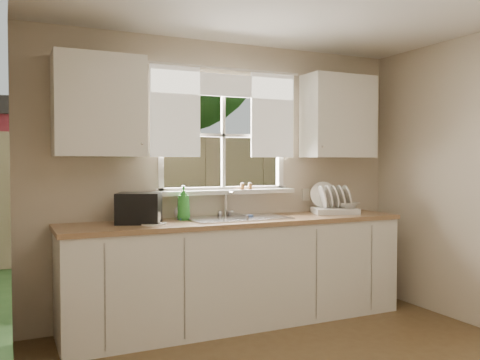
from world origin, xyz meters
name	(u,v)px	position (x,y,z in m)	size (l,w,h in m)	color
room_walls	(371,193)	(0.00, -0.07, 1.24)	(3.62, 4.02, 2.50)	beige
window	(224,153)	(0.00, 2.00, 1.49)	(1.38, 0.16, 1.06)	white
curtains	(226,104)	(0.00, 1.95, 1.93)	(1.50, 0.03, 0.81)	white
base_cabinets	(239,273)	(0.00, 1.68, 0.43)	(3.00, 0.62, 0.87)	white
countertop	(239,221)	(0.00, 1.68, 0.89)	(3.04, 0.65, 0.04)	#9A734D
upper_cabinet_left	(99,106)	(-1.15, 1.82, 1.85)	(0.70, 0.33, 0.80)	white
upper_cabinet_right	(338,117)	(1.15, 1.82, 1.85)	(0.70, 0.33, 0.80)	white
wall_outlet	(306,195)	(0.88, 1.99, 1.08)	(0.08, 0.01, 0.12)	beige
sill_jars	(246,186)	(0.20, 1.94, 1.18)	(0.12, 0.04, 0.06)	brown
backyard	(129,64)	(0.58, 8.42, 3.46)	(20.00, 10.00, 6.13)	#335421
sink	(237,227)	(0.00, 1.71, 0.84)	(0.88, 0.52, 0.40)	#B7B7BC
dish_rack	(334,205)	(1.02, 1.71, 0.99)	(0.49, 0.43, 0.30)	silver
bowl	(347,205)	(1.14, 1.67, 0.99)	(0.21, 0.21, 0.05)	silver
soap_bottle_a	(184,203)	(-0.46, 1.80, 1.06)	(0.11, 0.11, 0.30)	green
soap_bottle_b	(183,209)	(-0.46, 1.81, 1.00)	(0.08, 0.08, 0.18)	#3061B5
soap_bottle_c	(182,209)	(-0.46, 1.84, 1.00)	(0.14, 0.14, 0.18)	beige
saucer	(154,224)	(-0.78, 1.59, 0.92)	(0.20, 0.20, 0.01)	white
cup	(153,218)	(-0.78, 1.61, 0.96)	(0.13, 0.13, 0.10)	silver
black_appliance	(139,208)	(-0.86, 1.73, 1.03)	(0.34, 0.29, 0.25)	black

